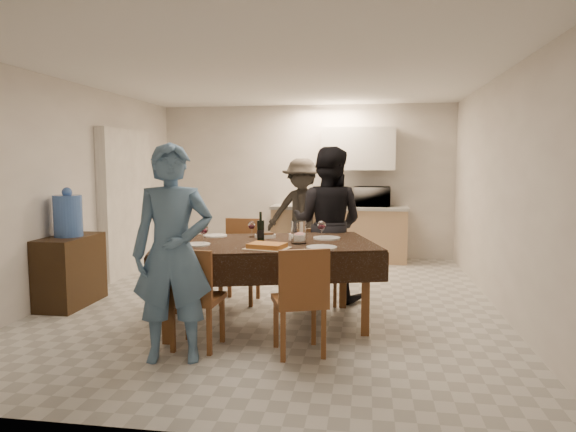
# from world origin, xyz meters

# --- Properties ---
(floor) EXTENTS (5.00, 6.00, 0.02)m
(floor) POSITION_xyz_m (0.00, 0.00, 0.00)
(floor) COLOR beige
(floor) RESTS_ON ground
(ceiling) EXTENTS (5.00, 6.00, 0.02)m
(ceiling) POSITION_xyz_m (0.00, 0.00, 2.60)
(ceiling) COLOR white
(ceiling) RESTS_ON wall_back
(wall_back) EXTENTS (5.00, 0.02, 2.60)m
(wall_back) POSITION_xyz_m (0.00, 3.00, 1.30)
(wall_back) COLOR silver
(wall_back) RESTS_ON floor
(wall_front) EXTENTS (5.00, 0.02, 2.60)m
(wall_front) POSITION_xyz_m (0.00, -3.00, 1.30)
(wall_front) COLOR silver
(wall_front) RESTS_ON floor
(wall_left) EXTENTS (0.02, 6.00, 2.60)m
(wall_left) POSITION_xyz_m (-2.50, 0.00, 1.30)
(wall_left) COLOR silver
(wall_left) RESTS_ON floor
(wall_right) EXTENTS (0.02, 6.00, 2.60)m
(wall_right) POSITION_xyz_m (2.50, 0.00, 1.30)
(wall_right) COLOR silver
(wall_right) RESTS_ON floor
(stub_partition) EXTENTS (0.15, 1.40, 2.10)m
(stub_partition) POSITION_xyz_m (-2.42, 1.20, 1.05)
(stub_partition) COLOR white
(stub_partition) RESTS_ON floor
(kitchen_base_cabinet) EXTENTS (2.20, 0.60, 0.86)m
(kitchen_base_cabinet) POSITION_xyz_m (0.60, 2.68, 0.43)
(kitchen_base_cabinet) COLOR #9F845F
(kitchen_base_cabinet) RESTS_ON floor
(kitchen_worktop) EXTENTS (2.24, 0.64, 0.05)m
(kitchen_worktop) POSITION_xyz_m (0.60, 2.68, 0.89)
(kitchen_worktop) COLOR #A1A19D
(kitchen_worktop) RESTS_ON kitchen_base_cabinet
(upper_cabinet) EXTENTS (1.20, 0.34, 0.70)m
(upper_cabinet) POSITION_xyz_m (0.90, 2.82, 1.85)
(upper_cabinet) COLOR silver
(upper_cabinet) RESTS_ON wall_back
(dining_table) EXTENTS (2.40, 1.78, 0.84)m
(dining_table) POSITION_xyz_m (0.05, -0.84, 0.80)
(dining_table) COLOR black
(dining_table) RESTS_ON floor
(chair_near_left) EXTENTS (0.43, 0.43, 0.49)m
(chair_near_left) POSITION_xyz_m (-0.40, -1.67, 0.55)
(chair_near_left) COLOR brown
(chair_near_left) RESTS_ON floor
(chair_near_right) EXTENTS (0.54, 0.55, 0.50)m
(chair_near_right) POSITION_xyz_m (0.50, -1.68, 0.57)
(chair_near_right) COLOR brown
(chair_near_right) RESTS_ON floor
(chair_far_left) EXTENTS (0.45, 0.45, 0.52)m
(chair_far_left) POSITION_xyz_m (-0.40, -0.18, 0.59)
(chair_far_left) COLOR brown
(chair_far_left) RESTS_ON floor
(chair_far_right) EXTENTS (0.54, 0.56, 0.47)m
(chair_far_right) POSITION_xyz_m (0.50, -0.17, 0.53)
(chair_far_right) COLOR brown
(chair_far_right) RESTS_ON floor
(console) EXTENTS (0.43, 0.86, 0.79)m
(console) POSITION_xyz_m (-2.28, -0.51, 0.40)
(console) COLOR #312110
(console) RESTS_ON floor
(water_jug) EXTENTS (0.31, 0.31, 0.47)m
(water_jug) POSITION_xyz_m (-2.28, -0.51, 1.03)
(water_jug) COLOR #4875CD
(water_jug) RESTS_ON console
(wine_bottle) EXTENTS (0.07, 0.07, 0.30)m
(wine_bottle) POSITION_xyz_m (-0.00, -0.79, 0.99)
(wine_bottle) COLOR black
(wine_bottle) RESTS_ON dining_table
(water_pitcher) EXTENTS (0.15, 0.15, 0.22)m
(water_pitcher) POSITION_xyz_m (0.40, -0.89, 0.95)
(water_pitcher) COLOR white
(water_pitcher) RESTS_ON dining_table
(savoury_tart) EXTENTS (0.44, 0.37, 0.05)m
(savoury_tart) POSITION_xyz_m (0.15, -1.22, 0.86)
(savoury_tart) COLOR #BC7A37
(savoury_tart) RESTS_ON dining_table
(salad_bowl) EXTENTS (0.16, 0.16, 0.06)m
(salad_bowl) POSITION_xyz_m (0.35, -0.66, 0.87)
(salad_bowl) COLOR white
(salad_bowl) RESTS_ON dining_table
(mushroom_dish) EXTENTS (0.20, 0.20, 0.04)m
(mushroom_dish) POSITION_xyz_m (-0.00, -0.56, 0.86)
(mushroom_dish) COLOR white
(mushroom_dish) RESTS_ON dining_table
(wine_glass_a) EXTENTS (0.09, 0.09, 0.20)m
(wine_glass_a) POSITION_xyz_m (-0.50, -1.09, 0.94)
(wine_glass_a) COLOR white
(wine_glass_a) RESTS_ON dining_table
(wine_glass_b) EXTENTS (0.09, 0.09, 0.20)m
(wine_glass_b) POSITION_xyz_m (0.60, -0.59, 0.94)
(wine_glass_b) COLOR white
(wine_glass_b) RESTS_ON dining_table
(wine_glass_c) EXTENTS (0.08, 0.08, 0.17)m
(wine_glass_c) POSITION_xyz_m (-0.15, -0.54, 0.92)
(wine_glass_c) COLOR white
(wine_glass_c) RESTS_ON dining_table
(plate_near_left) EXTENTS (0.25, 0.25, 0.01)m
(plate_near_left) POSITION_xyz_m (-0.55, -1.14, 0.84)
(plate_near_left) COLOR white
(plate_near_left) RESTS_ON dining_table
(plate_near_right) EXTENTS (0.28, 0.28, 0.02)m
(plate_near_right) POSITION_xyz_m (0.65, -1.14, 0.85)
(plate_near_right) COLOR white
(plate_near_right) RESTS_ON dining_table
(plate_far_left) EXTENTS (0.25, 0.25, 0.01)m
(plate_far_left) POSITION_xyz_m (-0.55, -0.54, 0.84)
(plate_far_left) COLOR white
(plate_far_left) RESTS_ON dining_table
(plate_far_right) EXTENTS (0.28, 0.28, 0.02)m
(plate_far_right) POSITION_xyz_m (0.65, -0.54, 0.85)
(plate_far_right) COLOR white
(plate_far_right) RESTS_ON dining_table
(microwave) EXTENTS (0.58, 0.39, 0.32)m
(microwave) POSITION_xyz_m (1.14, 2.68, 1.07)
(microwave) COLOR silver
(microwave) RESTS_ON kitchen_worktop
(person_near) EXTENTS (0.73, 0.57, 1.79)m
(person_near) POSITION_xyz_m (-0.50, -1.89, 0.89)
(person_near) COLOR #4F739A
(person_near) RESTS_ON floor
(person_far) EXTENTS (1.01, 0.87, 1.81)m
(person_far) POSITION_xyz_m (0.60, 0.21, 0.91)
(person_far) COLOR black
(person_far) RESTS_ON floor
(person_kitchen) EXTENTS (1.09, 0.63, 1.69)m
(person_kitchen) POSITION_xyz_m (0.03, 2.23, 0.84)
(person_kitchen) COLOR black
(person_kitchen) RESTS_ON floor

